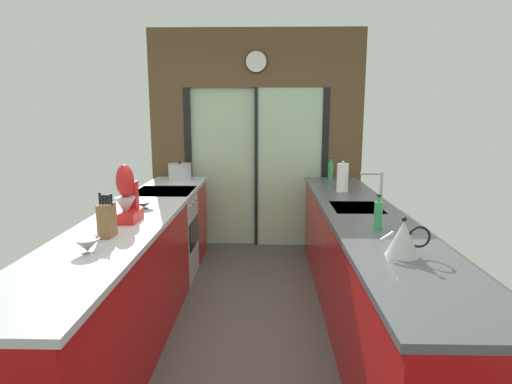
% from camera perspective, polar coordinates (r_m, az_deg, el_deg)
% --- Properties ---
extents(ground_plane, '(5.04, 7.60, 0.02)m').
position_cam_1_polar(ground_plane, '(3.96, -0.62, -15.03)').
color(ground_plane, '#4C4742').
extents(back_wall_unit, '(2.64, 0.12, 2.70)m').
position_cam_1_polar(back_wall_unit, '(5.37, 0.04, 8.73)').
color(back_wall_unit, brown).
rests_on(back_wall_unit, ground_plane).
extents(left_counter_run, '(0.62, 3.80, 0.92)m').
position_cam_1_polar(left_counter_run, '(3.50, -16.26, -10.62)').
color(left_counter_run, '#AD0C0F').
rests_on(left_counter_run, ground_plane).
extents(right_counter_run, '(0.62, 3.80, 0.92)m').
position_cam_1_polar(right_counter_run, '(3.58, 14.12, -10.01)').
color(right_counter_run, '#AD0C0F').
rests_on(right_counter_run, ground_plane).
extents(sink_faucet, '(0.19, 0.02, 0.30)m').
position_cam_1_polar(sink_faucet, '(3.68, 16.02, 0.99)').
color(sink_faucet, '#B7BABC').
rests_on(sink_faucet, right_counter_run).
extents(oven_range, '(0.60, 0.60, 0.92)m').
position_cam_1_polar(oven_range, '(4.52, -11.98, -5.64)').
color(oven_range, '#B7BABC').
rests_on(oven_range, ground_plane).
extents(mixing_bowl_near, '(0.15, 0.15, 0.08)m').
position_cam_1_polar(mixing_bowl_near, '(2.62, -21.67, -6.63)').
color(mixing_bowl_near, gray).
rests_on(mixing_bowl_near, left_counter_run).
extents(mixing_bowl_far, '(0.18, 0.18, 0.06)m').
position_cam_1_polar(mixing_bowl_far, '(3.65, -14.83, -1.63)').
color(mixing_bowl_far, '#514C47').
rests_on(mixing_bowl_far, left_counter_run).
extents(knife_block, '(0.09, 0.14, 0.29)m').
position_cam_1_polar(knife_block, '(2.89, -19.35, -3.51)').
color(knife_block, brown).
rests_on(knife_block, left_counter_run).
extents(stand_mixer, '(0.17, 0.27, 0.42)m').
position_cam_1_polar(stand_mixer, '(3.24, -16.94, -0.97)').
color(stand_mixer, red).
rests_on(stand_mixer, left_counter_run).
extents(stock_pot, '(0.27, 0.27, 0.22)m').
position_cam_1_polar(stock_pot, '(5.09, -10.16, 2.72)').
color(stock_pot, '#B7BABC').
rests_on(stock_pot, left_counter_run).
extents(kettle, '(0.28, 0.19, 0.23)m').
position_cam_1_polar(kettle, '(2.51, 19.14, -5.90)').
color(kettle, '#B7BABC').
rests_on(kettle, right_counter_run).
extents(soap_bottle_near, '(0.06, 0.06, 0.24)m').
position_cam_1_polar(soap_bottle_near, '(3.01, 16.05, -2.96)').
color(soap_bottle_near, '#339E56').
rests_on(soap_bottle_near, right_counter_run).
extents(soap_bottle_far, '(0.06, 0.06, 0.26)m').
position_cam_1_polar(soap_bottle_far, '(5.11, 9.97, 2.91)').
color(soap_bottle_far, '#339E56').
rests_on(soap_bottle_far, right_counter_run).
extents(paper_towel_roll, '(0.13, 0.13, 0.31)m').
position_cam_1_polar(paper_towel_roll, '(4.33, 11.52, 1.88)').
color(paper_towel_roll, '#B7BABC').
rests_on(paper_towel_roll, right_counter_run).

